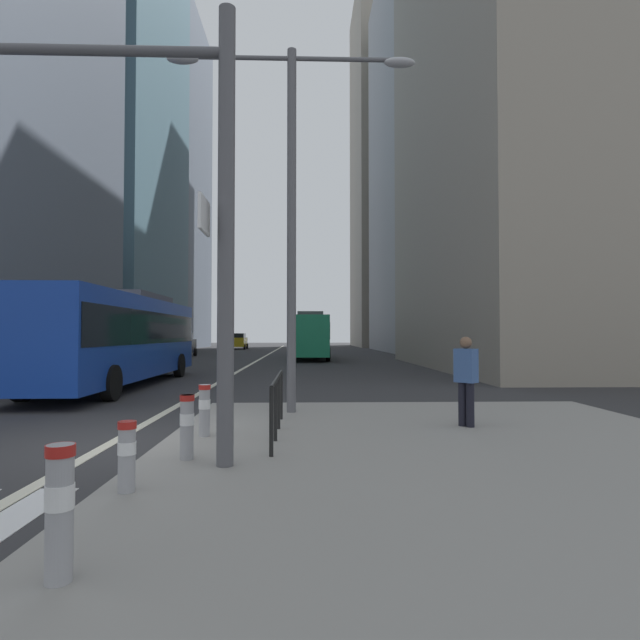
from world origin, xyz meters
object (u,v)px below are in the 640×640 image
car_oncoming_mid (238,341)px  pedestrian_waiting (466,377)px  traffic_signal_gantry (43,156)px  car_receding_near (311,341)px  car_receding_far (306,341)px  street_lamp_post (292,178)px  city_bus_red_receding (310,334)px  bollard_right (187,423)px  bollard_back (205,407)px  city_bus_blue_oncoming (119,334)px  bollard_left (127,452)px  car_oncoming_far (181,345)px  bollard_front (60,506)px

car_oncoming_mid → pedestrian_waiting: car_oncoming_mid is taller
traffic_signal_gantry → pedestrian_waiting: traffic_signal_gantry is taller
car_receding_near → car_receding_far: bearing=95.7°
street_lamp_post → car_oncoming_mid: bearing=98.7°
car_oncoming_mid → city_bus_red_receding: bearing=-70.7°
car_receding_near → bollard_right: 53.99m
car_receding_far → bollard_back: 58.33m
city_bus_blue_oncoming → bollard_back: size_ratio=14.26×
traffic_signal_gantry → bollard_left: (1.46, -1.04, -3.58)m
traffic_signal_gantry → bollard_back: size_ratio=8.14×
car_receding_near → car_receding_far: (-0.59, 5.91, 0.00)m
traffic_signal_gantry → car_oncoming_mid: bearing=94.8°
car_oncoming_mid → bollard_left: size_ratio=6.02×
car_receding_near → pedestrian_waiting: (2.14, -51.65, 0.07)m
city_bus_blue_oncoming → pedestrian_waiting: city_bus_blue_oncoming is taller
traffic_signal_gantry → bollard_right: (1.78, 0.37, -3.52)m
car_receding_far → car_oncoming_far: size_ratio=1.03×
city_bus_blue_oncoming → car_receding_near: 43.49m
car_oncoming_mid → pedestrian_waiting: size_ratio=2.76×
city_bus_red_receding → car_oncoming_far: size_ratio=2.57×
city_bus_blue_oncoming → street_lamp_post: street_lamp_post is taller
city_bus_red_receding → pedestrian_waiting: (2.51, -28.62, -0.78)m
bollard_right → street_lamp_post: bearing=72.2°
car_receding_far → bollard_left: (-2.16, -61.25, -0.42)m
traffic_signal_gantry → street_lamp_post: size_ratio=0.87×
car_receding_near → street_lamp_post: size_ratio=0.56×
street_lamp_post → bollard_back: size_ratio=9.38×
bollard_front → car_receding_far: bearing=88.3°
car_oncoming_far → traffic_signal_gantry: traffic_signal_gantry is taller
bollard_left → bollard_right: size_ratio=0.87×
bollard_right → pedestrian_waiting: pedestrian_waiting is taller
bollard_left → pedestrian_waiting: pedestrian_waiting is taller
car_oncoming_mid → bollard_right: size_ratio=5.23×
city_bus_blue_oncoming → car_receding_far: city_bus_blue_oncoming is taller
traffic_signal_gantry → bollard_left: 4.00m
car_receding_near → bollard_right: bearing=-92.6°
street_lamp_post → bollard_front: bearing=-100.6°
car_oncoming_mid → car_receding_far: 9.51m
car_receding_near → pedestrian_waiting: size_ratio=2.70×
traffic_signal_gantry → bollard_front: traffic_signal_gantry is taller
car_receding_far → bollard_back: bearing=-91.9°
car_oncoming_mid → car_receding_far: size_ratio=0.98×
bollard_front → pedestrian_waiting: bearing=50.6°
car_receding_near → bollard_right: car_receding_near is taller
bollard_back → pedestrian_waiting: bearing=9.1°
car_receding_near → car_oncoming_far: same height
car_receding_far → car_oncoming_far: 27.42m
car_receding_near → bollard_back: 52.45m
bollard_left → bollard_right: bollard_right is taller
car_oncoming_far → car_receding_near: bearing=60.9°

